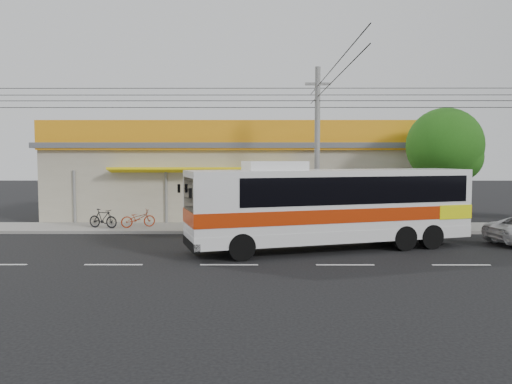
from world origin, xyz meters
TOP-DOWN VIEW (x-y plane):
  - ground at (0.00, 0.00)m, footprint 120.00×120.00m
  - sidewalk at (0.00, 6.00)m, footprint 30.00×3.20m
  - lane_markings at (0.00, -2.50)m, footprint 50.00×0.12m
  - storefront_building at (-0.01, 11.54)m, footprint 22.60×9.20m
  - coach_bus at (4.10, 0.46)m, footprint 11.75×5.74m
  - motorbike_red at (-5.10, 5.68)m, footprint 1.82×1.33m
  - motorbike_dark at (-6.81, 5.43)m, footprint 1.67×0.92m
  - utility_pole at (3.80, 4.20)m, footprint 34.00×14.00m
  - tree_near at (10.31, 5.15)m, footprint 3.70×3.70m

SIDE VIEW (x-z plane):
  - ground at x=0.00m, z-range 0.00..0.00m
  - lane_markings at x=0.00m, z-range -0.01..0.01m
  - sidewalk at x=0.00m, z-range 0.00..0.15m
  - motorbike_red at x=-5.10m, z-range 0.15..1.06m
  - motorbike_dark at x=-6.81m, z-range 0.15..1.11m
  - coach_bus at x=4.10m, z-range 0.12..3.68m
  - storefront_building at x=-0.01m, z-range -0.55..5.15m
  - tree_near at x=10.31m, z-range 1.08..7.22m
  - utility_pole at x=3.80m, z-range 2.58..10.51m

